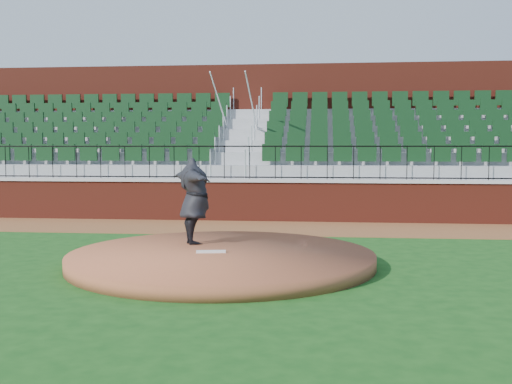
{
  "coord_description": "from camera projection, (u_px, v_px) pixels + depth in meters",
  "views": [
    {
      "loc": [
        1.42,
        -11.66,
        2.27
      ],
      "look_at": [
        0.0,
        1.5,
        1.3
      ],
      "focal_mm": 42.91,
      "sensor_mm": 36.0,
      "label": 1
    }
  ],
  "objects": [
    {
      "name": "ground",
      "position": [
        248.0,
        264.0,
        11.88
      ],
      "size": [
        90.0,
        90.0,
        0.0
      ],
      "primitive_type": "plane",
      "color": "#144213",
      "rests_on": "ground"
    },
    {
      "name": "warning_track",
      "position": [
        271.0,
        228.0,
        17.24
      ],
      "size": [
        34.0,
        3.2,
        0.01
      ],
      "primitive_type": "cube",
      "color": "brown",
      "rests_on": "ground"
    },
    {
      "name": "field_wall",
      "position": [
        275.0,
        202.0,
        18.78
      ],
      "size": [
        34.0,
        0.35,
        1.2
      ],
      "primitive_type": "cube",
      "color": "maroon",
      "rests_on": "ground"
    },
    {
      "name": "wall_cap",
      "position": [
        275.0,
        181.0,
        18.73
      ],
      "size": [
        34.0,
        0.45,
        0.1
      ],
      "primitive_type": "cube",
      "color": "#B7B7B7",
      "rests_on": "field_wall"
    },
    {
      "name": "wall_railing",
      "position": [
        275.0,
        163.0,
        18.69
      ],
      "size": [
        34.0,
        0.05,
        1.0
      ],
      "primitive_type": null,
      "color": "black",
      "rests_on": "wall_cap"
    },
    {
      "name": "seating_stands",
      "position": [
        281.0,
        146.0,
        21.36
      ],
      "size": [
        34.0,
        5.1,
        4.6
      ],
      "primitive_type": null,
      "color": "gray",
      "rests_on": "ground"
    },
    {
      "name": "concourse_wall",
      "position": [
        286.0,
        135.0,
        24.1
      ],
      "size": [
        34.0,
        0.5,
        5.5
      ],
      "primitive_type": "cube",
      "color": "maroon",
      "rests_on": "ground"
    },
    {
      "name": "pitchers_mound",
      "position": [
        222.0,
        258.0,
        11.81
      ],
      "size": [
        5.89,
        5.89,
        0.25
      ],
      "primitive_type": "cylinder",
      "color": "brown",
      "rests_on": "ground"
    },
    {
      "name": "pitching_rubber",
      "position": [
        211.0,
        252.0,
        11.74
      ],
      "size": [
        0.58,
        0.24,
        0.04
      ],
      "primitive_type": "cube",
      "rotation": [
        0.0,
        0.0,
        0.17
      ],
      "color": "white",
      "rests_on": "pitchers_mound"
    },
    {
      "name": "pitcher",
      "position": [
        194.0,
        201.0,
        12.72
      ],
      "size": [
        1.54,
        2.25,
        1.8
      ],
      "primitive_type": "imported",
      "rotation": [
        0.0,
        0.0,
        2.04
      ],
      "color": "black",
      "rests_on": "pitchers_mound"
    }
  ]
}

